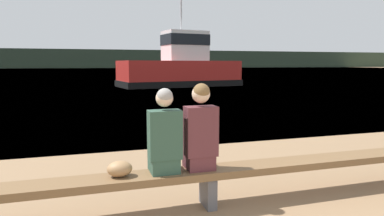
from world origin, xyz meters
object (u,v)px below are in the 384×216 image
Objects in this scene: person_right at (200,131)px; tugboat_red at (181,69)px; person_left at (164,136)px; bench_main at (208,175)px; shopping_bag at (120,169)px.

person_right is 22.98m from tugboat_red.
person_left is 23.10m from tugboat_red.
person_left is (-0.54, -0.00, 0.52)m from bench_main.
tugboat_red is at bearing 75.62° from bench_main.
person_left reaches higher than bench_main.
person_right reaches higher than bench_main.
shopping_bag is (-0.52, 0.02, -0.35)m from person_left.
person_right is at bearing -178.19° from bench_main.
bench_main is 26.71× the size of shopping_bag.
person_right is 3.68× the size of shopping_bag.
bench_main is at bearing 1.81° from person_right.
person_left is 0.63m from shopping_bag.
bench_main is at bearing 156.27° from tugboat_red.
bench_main is 22.97m from tugboat_red.
bench_main is 7.60× the size of person_left.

